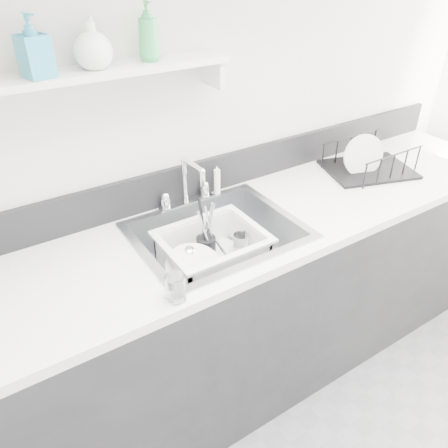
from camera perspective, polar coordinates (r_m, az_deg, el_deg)
counter_run at (r=2.00m, az=-0.79°, el=-11.98°), size 3.20×0.62×0.92m
backsplash at (r=1.89m, az=-5.74°, el=5.29°), size 3.20×0.02×0.16m
sink at (r=1.76m, az=-0.88°, el=-3.37°), size 0.64×0.52×0.20m
faucet at (r=1.86m, az=-4.94°, el=4.14°), size 0.26×0.18×0.23m
side_sprayer at (r=1.93m, az=-0.91°, el=5.74°), size 0.03×0.03×0.14m
wall_shelf at (r=1.54m, az=-17.76°, el=17.91°), size 1.00×0.16×0.12m
wash_tub at (r=1.75m, az=-1.52°, el=-3.63°), size 0.49×0.45×0.15m
plate_stack at (r=1.70m, az=-3.60°, el=-6.41°), size 0.27×0.27×0.11m
utensil_cup at (r=1.79m, az=-2.37°, el=-2.89°), size 0.08×0.08×0.27m
ladle at (r=1.76m, az=-2.20°, el=-4.20°), size 0.32×0.19×0.09m
tumbler_in_tub at (r=1.82m, az=2.24°, el=-2.60°), size 0.08×0.08×0.09m
tumbler_counter at (r=1.38m, az=-6.34°, el=-8.30°), size 0.08×0.08×0.09m
dish_rack at (r=2.27m, az=18.53°, el=8.29°), size 0.49×0.42×0.14m
bowl_small at (r=1.80m, az=2.39°, el=-4.39°), size 0.14×0.14×0.03m
soap_bottle_b at (r=1.46m, az=-23.68°, el=20.53°), size 0.10×0.10×0.18m
soap_bottle_c at (r=1.52m, az=-16.85°, el=21.66°), size 0.14×0.14×0.15m
soap_bottle_d at (r=1.59m, az=-9.88°, el=23.52°), size 0.07×0.07×0.19m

